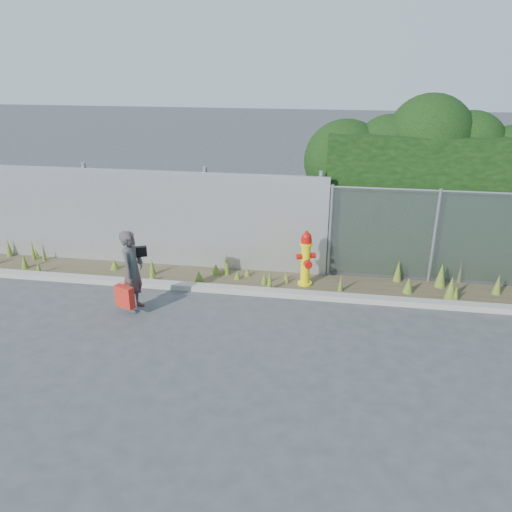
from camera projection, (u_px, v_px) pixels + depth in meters
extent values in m
plane|color=#3C3C3E|center=(260.00, 342.00, 8.47)|extent=(80.00, 80.00, 0.00)
cube|color=gray|center=(274.00, 293.00, 10.10)|extent=(16.00, 0.22, 0.12)
cube|color=#413725|center=(277.00, 283.00, 10.67)|extent=(16.00, 1.20, 0.01)
cone|color=#445C1B|center=(227.00, 264.00, 10.97)|extent=(0.15, 0.15, 0.52)
cone|color=#445C1B|center=(33.00, 250.00, 11.77)|extent=(0.10, 0.10, 0.50)
cone|color=#445C1B|center=(199.00, 277.00, 10.64)|extent=(0.22, 0.22, 0.26)
cone|color=#445C1B|center=(135.00, 259.00, 11.68)|extent=(0.14, 0.14, 0.19)
cone|color=#445C1B|center=(398.00, 271.00, 10.65)|extent=(0.19, 0.19, 0.48)
cone|color=#445C1B|center=(115.00, 265.00, 11.28)|extent=(0.22, 0.22, 0.24)
cone|color=#445C1B|center=(36.00, 252.00, 12.05)|extent=(0.17, 0.17, 0.24)
cone|color=#445C1B|center=(237.00, 276.00, 10.79)|extent=(0.15, 0.15, 0.19)
cone|color=#445C1B|center=(441.00, 276.00, 10.38)|extent=(0.24, 0.24, 0.53)
cone|color=#445C1B|center=(24.00, 262.00, 11.31)|extent=(0.17, 0.17, 0.35)
cone|color=#445C1B|center=(247.00, 273.00, 10.94)|extent=(0.17, 0.17, 0.19)
cone|color=#445C1B|center=(264.00, 279.00, 10.53)|extent=(0.14, 0.14, 0.29)
cone|color=#445C1B|center=(456.00, 294.00, 9.84)|extent=(0.13, 0.13, 0.30)
cone|color=#445C1B|center=(287.00, 279.00, 10.60)|extent=(0.09, 0.09, 0.20)
cone|color=#445C1B|center=(152.00, 267.00, 10.97)|extent=(0.15, 0.15, 0.39)
cone|color=#445C1B|center=(408.00, 286.00, 10.14)|extent=(0.22, 0.22, 0.34)
cone|color=#445C1B|center=(9.00, 248.00, 11.98)|extent=(0.15, 0.15, 0.43)
cone|color=#445C1B|center=(451.00, 288.00, 9.86)|extent=(0.23, 0.23, 0.49)
cone|color=#445C1B|center=(39.00, 267.00, 11.06)|extent=(0.12, 0.12, 0.31)
cone|color=#445C1B|center=(216.00, 270.00, 11.03)|extent=(0.22, 0.22, 0.25)
cone|color=#445C1B|center=(87.00, 251.00, 11.85)|extent=(0.09, 0.09, 0.42)
cone|color=#445C1B|center=(132.00, 260.00, 11.53)|extent=(0.13, 0.13, 0.26)
cone|color=#445C1B|center=(44.00, 255.00, 11.75)|extent=(0.09, 0.09, 0.30)
cone|color=#445C1B|center=(460.00, 272.00, 10.58)|extent=(0.09, 0.09, 0.51)
cone|color=#445C1B|center=(152.00, 278.00, 10.70)|extent=(0.22, 0.22, 0.18)
cone|color=#445C1B|center=(498.00, 285.00, 10.07)|extent=(0.18, 0.18, 0.43)
cone|color=#445C1B|center=(270.00, 280.00, 10.23)|extent=(0.14, 0.14, 0.48)
cone|color=#445C1B|center=(341.00, 283.00, 10.20)|extent=(0.11, 0.11, 0.38)
cone|color=#445C1B|center=(286.00, 276.00, 10.77)|extent=(0.10, 0.10, 0.20)
cube|color=#B2B3BA|center=(139.00, 218.00, 11.29)|extent=(8.50, 0.08, 2.20)
cylinder|color=gray|center=(90.00, 212.00, 11.57)|extent=(0.10, 0.10, 2.30)
cylinder|color=gray|center=(207.00, 218.00, 11.15)|extent=(0.10, 0.10, 2.30)
cylinder|color=gray|center=(319.00, 223.00, 10.78)|extent=(0.10, 0.10, 2.30)
cube|color=gray|center=(487.00, 241.00, 10.21)|extent=(6.50, 0.03, 2.00)
cylinder|color=gray|center=(496.00, 193.00, 9.84)|extent=(6.50, 0.04, 0.04)
cylinder|color=gray|center=(330.00, 231.00, 10.68)|extent=(0.07, 0.07, 2.05)
cylinder|color=gray|center=(434.00, 237.00, 10.36)|extent=(0.07, 0.07, 2.05)
cube|color=black|center=(494.00, 204.00, 10.90)|extent=(7.30, 1.60, 3.00)
sphere|color=black|center=(345.00, 161.00, 11.21)|extent=(1.86, 1.86, 1.86)
sphere|color=black|center=(390.00, 154.00, 11.04)|extent=(1.71, 1.71, 1.71)
sphere|color=black|center=(430.00, 138.00, 10.70)|extent=(1.86, 1.86, 1.86)
sphere|color=black|center=(470.00, 146.00, 10.67)|extent=(1.50, 1.50, 1.50)
sphere|color=black|center=(510.00, 158.00, 10.56)|extent=(1.37, 1.37, 1.37)
cylinder|color=yellow|center=(305.00, 284.00, 10.57)|extent=(0.30, 0.30, 0.06)
cylinder|color=yellow|center=(305.00, 265.00, 10.41)|extent=(0.19, 0.19, 0.91)
cylinder|color=yellow|center=(306.00, 244.00, 10.23)|extent=(0.26, 0.26, 0.05)
cylinder|color=#B20F0A|center=(306.00, 240.00, 10.20)|extent=(0.22, 0.22, 0.11)
sphere|color=#B20F0A|center=(307.00, 237.00, 10.18)|extent=(0.20, 0.20, 0.20)
cylinder|color=#B20F0A|center=(307.00, 232.00, 10.14)|extent=(0.05, 0.05, 0.05)
cylinder|color=#B20F0A|center=(299.00, 255.00, 10.35)|extent=(0.11, 0.12, 0.12)
cylinder|color=#B20F0A|center=(313.00, 256.00, 10.31)|extent=(0.11, 0.12, 0.12)
cylinder|color=#B20F0A|center=(305.00, 264.00, 10.24)|extent=(0.16, 0.13, 0.16)
imported|color=#0D554F|center=(133.00, 271.00, 9.29)|extent=(0.41, 0.59, 1.58)
cube|color=#AE0920|center=(125.00, 297.00, 9.18)|extent=(0.38, 0.14, 0.42)
cylinder|color=#AE0920|center=(123.00, 283.00, 9.07)|extent=(0.18, 0.02, 0.02)
cube|color=black|center=(140.00, 252.00, 9.36)|extent=(0.25, 0.11, 0.19)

